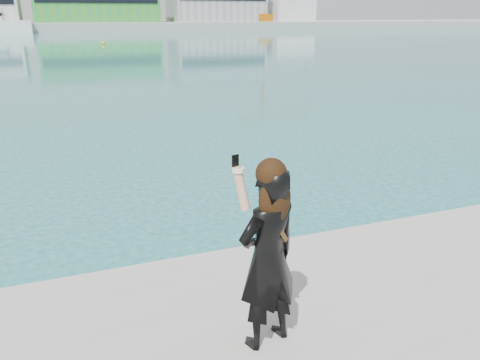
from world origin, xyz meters
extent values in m
plane|color=#175F6E|center=(0.00, 0.00, 0.00)|extent=(500.00, 500.00, 0.00)
cube|color=#9E9E99|center=(0.00, 130.00, 1.00)|extent=(320.00, 40.00, 2.00)
cube|color=green|center=(8.00, 128.00, 7.00)|extent=(30.00, 16.00, 10.00)
cube|color=silver|center=(62.00, 126.00, 5.00)|extent=(12.00, 10.00, 6.00)
cube|color=orange|center=(52.00, 122.00, 3.00)|extent=(4.00, 4.00, 2.00)
cylinder|color=silver|center=(22.00, 121.00, 6.00)|extent=(0.16, 0.16, 8.00)
sphere|color=yellow|center=(3.33, 62.00, 0.00)|extent=(0.50, 0.50, 0.50)
imported|color=black|center=(-0.70, -0.86, 1.66)|extent=(0.72, 0.58, 1.72)
sphere|color=black|center=(-0.69, -0.88, 2.46)|extent=(0.26, 0.26, 0.26)
ellipsoid|color=black|center=(-0.68, -0.93, 2.25)|extent=(0.29, 0.15, 0.46)
cylinder|color=tan|center=(-0.94, -0.83, 2.35)|extent=(0.13, 0.22, 0.37)
cylinder|color=white|center=(-0.95, -0.79, 2.50)|extent=(0.10, 0.10, 0.03)
cube|color=black|center=(-0.96, -0.75, 2.56)|extent=(0.06, 0.03, 0.13)
cube|color=#4C2D14|center=(-0.64, -0.93, 2.01)|extent=(0.24, 0.09, 0.35)
camera|label=1|loc=(-2.21, -4.19, 3.70)|focal=35.00mm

